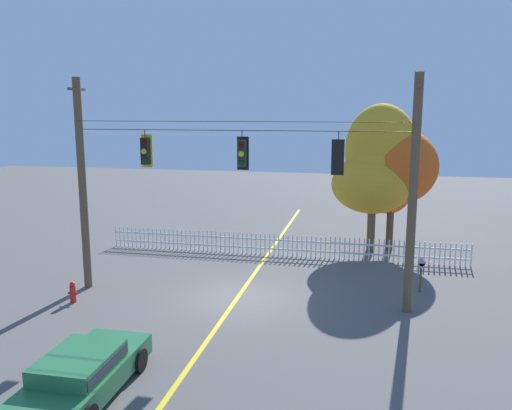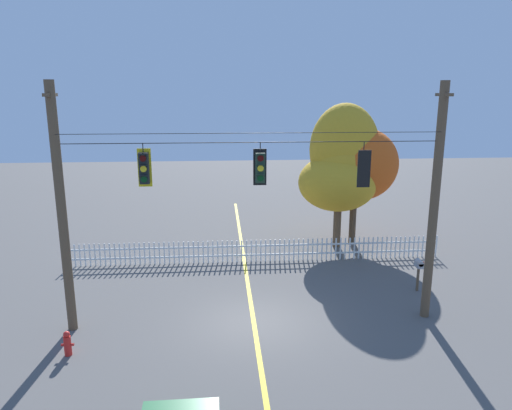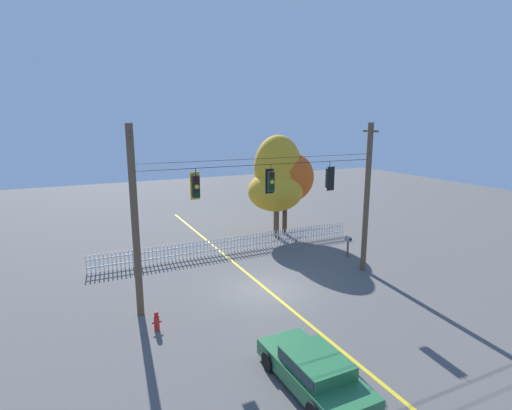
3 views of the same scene
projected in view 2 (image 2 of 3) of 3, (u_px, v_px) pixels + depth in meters
name	position (u px, v px, depth m)	size (l,w,h in m)	color
ground	(254.00, 322.00, 16.47)	(80.00, 80.00, 0.00)	#565451
lane_centerline_stripe	(254.00, 322.00, 16.47)	(0.16, 36.00, 0.01)	gold
signal_support_span	(254.00, 206.00, 15.51)	(12.58, 1.10, 8.18)	brown
traffic_signal_southbound_primary	(144.00, 168.00, 14.95)	(0.43, 0.38, 1.40)	black
traffic_signal_northbound_primary	(260.00, 168.00, 15.23)	(0.43, 0.38, 1.41)	black
traffic_signal_eastbound_side	(363.00, 168.00, 15.48)	(0.43, 0.38, 1.48)	black
white_picket_fence	(258.00, 251.00, 22.25)	(17.38, 0.06, 1.07)	white
autumn_maple_near_fence	(342.00, 166.00, 23.90)	(4.13, 3.74, 7.30)	brown
autumn_maple_mid	(357.00, 166.00, 24.22)	(3.79, 3.29, 6.09)	#473828
fire_hydrant	(67.00, 343.00, 14.32)	(0.38, 0.22, 0.79)	red
roadside_mailbox	(419.00, 266.00, 18.85)	(0.25, 0.44, 1.31)	brown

